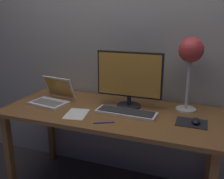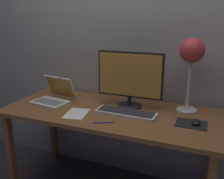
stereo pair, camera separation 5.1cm
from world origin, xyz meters
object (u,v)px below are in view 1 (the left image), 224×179
object	(u,v)px
laptop	(54,95)
desk_lamp	(191,55)
monitor	(129,77)
mouse	(196,121)
keyboard_main	(126,112)
pen	(104,123)

from	to	relation	value
laptop	desk_lamp	size ratio (longest dim) A/B	0.59
monitor	laptop	world-z (taller)	monitor
monitor	laptop	size ratio (longest dim) A/B	1.58
mouse	keyboard_main	bearing A→B (deg)	179.90
monitor	mouse	bearing A→B (deg)	-16.89
monitor	pen	xyz separation A→B (m)	(-0.06, -0.36, -0.23)
pen	mouse	bearing A→B (deg)	19.60
keyboard_main	laptop	distance (m)	0.63
laptop	pen	xyz separation A→B (m)	(0.54, -0.25, -0.05)
monitor	keyboard_main	distance (m)	0.27
mouse	pen	xyz separation A→B (m)	(-0.57, -0.20, -0.02)
laptop	monitor	bearing A→B (deg)	10.05
keyboard_main	desk_lamp	distance (m)	0.61
desk_lamp	pen	bearing A→B (deg)	-138.36
mouse	pen	size ratio (longest dim) A/B	0.69
pen	laptop	bearing A→B (deg)	155.37
desk_lamp	pen	distance (m)	0.77
monitor	desk_lamp	bearing A→B (deg)	10.32
desk_lamp	mouse	size ratio (longest dim) A/B	5.62
monitor	desk_lamp	distance (m)	0.47
keyboard_main	desk_lamp	bearing A→B (deg)	30.01
monitor	pen	size ratio (longest dim) A/B	3.60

